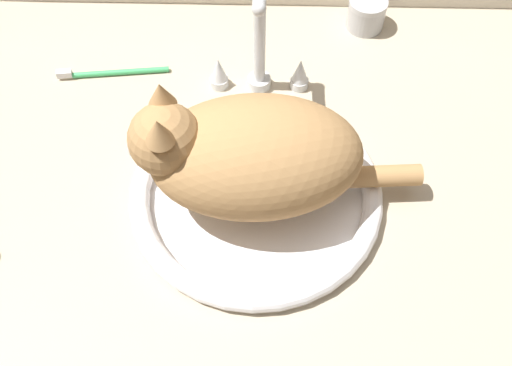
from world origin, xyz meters
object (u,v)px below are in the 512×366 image
toothbrush (111,72)px  faucet (259,51)px  sink_basin (256,193)px  metal_jar (366,14)px  cat (243,155)px

toothbrush → faucet: bearing=-5.3°
sink_basin → metal_jar: metal_jar is taller
sink_basin → metal_jar: size_ratio=5.31×
faucet → metal_jar: bearing=40.0°
metal_jar → toothbrush: (-45.99, -14.05, -2.34)cm
toothbrush → metal_jar: bearing=17.0°
cat → toothbrush: (-24.59, 25.46, -10.30)cm
sink_basin → toothbrush: (-26.34, 25.35, -0.74)cm
metal_jar → toothbrush: metal_jar is taller
toothbrush → cat: bearing=-46.0°
sink_basin → faucet: bearing=90.0°
faucet → sink_basin: bearing=-90.0°
sink_basin → toothbrush: sink_basin is taller
metal_jar → toothbrush: bearing=-163.0°
faucet → toothbrush: 27.58cm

